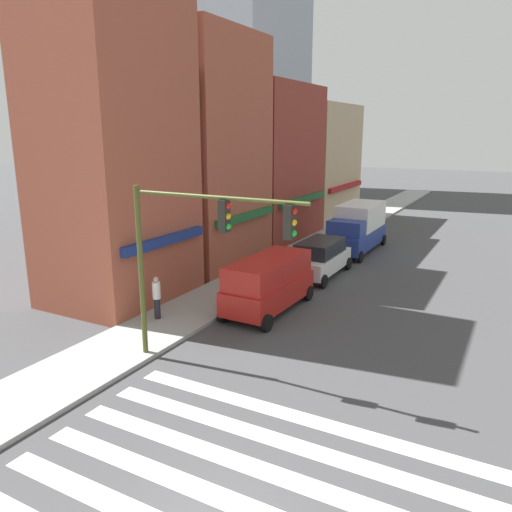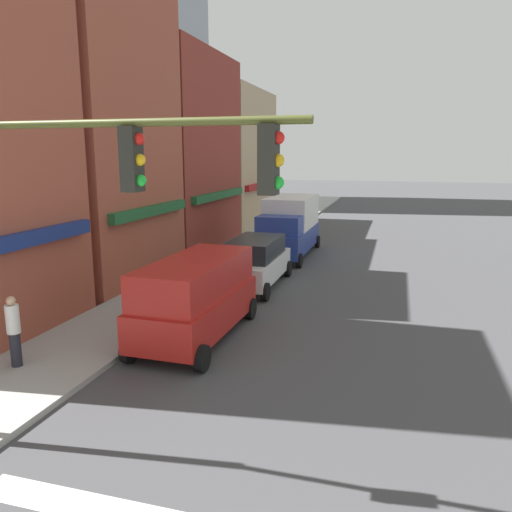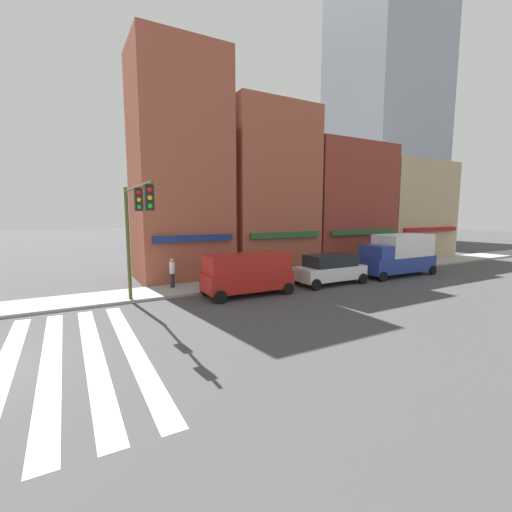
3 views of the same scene
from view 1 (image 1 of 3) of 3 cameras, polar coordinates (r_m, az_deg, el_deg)
name	(u,v)px [view 1 (image 1 of 3)]	position (r m, az deg, el deg)	size (l,w,h in m)	color
storefront_row	(244,155)	(32.34, -1.39, 11.47)	(31.88, 5.30, 15.38)	#9E4C38
tower_distant	(236,0)	(67.30, -2.29, 27.23)	(16.20, 13.39, 45.71)	#939EAD
traffic_signal	(197,240)	(15.29, -6.81, 1.81)	(0.32, 6.06, 5.89)	#474C1E
van_red	(269,282)	(21.37, 1.45, -2.99)	(5.05, 2.22, 2.34)	#B21E19
suv_white	(320,257)	(26.80, 7.34, -0.13)	(4.70, 2.12, 1.94)	white
box_truck_blue	(357,227)	(32.68, 11.49, 3.28)	(6.21, 2.42, 3.04)	navy
pedestrian_white_shirt	(157,297)	(20.55, -11.28, -4.60)	(0.32, 0.32, 1.77)	#23232D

